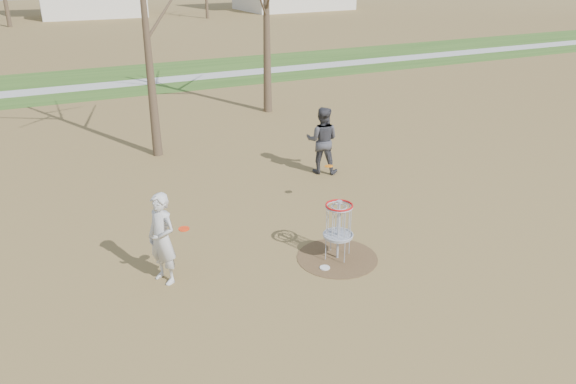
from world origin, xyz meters
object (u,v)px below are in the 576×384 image
object	(u,v)px
disc_grounded	(325,268)
disc_golf_basket	(339,221)
player_throwing	(322,140)
player_standing	(162,239)

from	to	relation	value
disc_grounded	disc_golf_basket	size ratio (longest dim) A/B	0.16
player_throwing	disc_grounded	world-z (taller)	player_throwing
player_standing	disc_grounded	world-z (taller)	player_standing
disc_grounded	disc_golf_basket	distance (m)	1.05
player_standing	disc_golf_basket	bearing A→B (deg)	51.84
player_standing	disc_golf_basket	xyz separation A→B (m)	(3.66, -0.71, -0.05)
player_throwing	disc_golf_basket	world-z (taller)	player_throwing
disc_golf_basket	player_standing	bearing A→B (deg)	169.00
disc_grounded	player_throwing	bearing A→B (deg)	62.36
player_throwing	player_standing	bearing A→B (deg)	68.87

